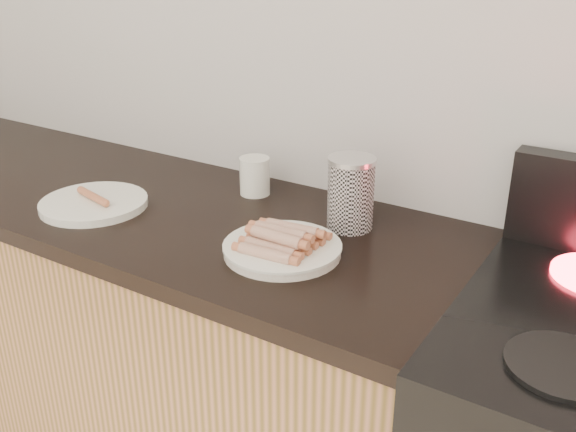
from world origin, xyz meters
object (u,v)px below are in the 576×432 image
Objects in this scene: side_plate at (94,203)px; mug at (255,176)px; canister at (351,193)px; main_plate at (282,250)px.

side_plate is 2.69× the size of mug.
side_plate is 1.56× the size of canister.
mug reaches higher than main_plate.
canister is at bearing 21.51° from side_plate.
side_plate is at bearing -134.72° from mug.
canister reaches higher than main_plate.
main_plate is 0.22m from canister.
canister is (0.06, 0.20, 0.08)m from main_plate.
side_plate is at bearing -176.25° from main_plate.
side_plate is 0.41m from mug.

